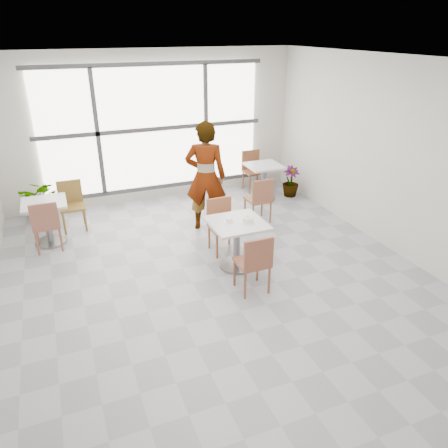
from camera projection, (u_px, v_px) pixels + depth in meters
name	position (u px, v px, depth m)	size (l,w,h in m)	color
floor	(216.00, 278.00, 6.28)	(7.00, 7.00, 0.00)	#9E9EA5
ceiling	(214.00, 60.00, 5.02)	(7.00, 7.00, 0.00)	white
wall_back	(153.00, 128.00, 8.60)	(6.00, 6.00, 0.00)	silver
wall_front	(413.00, 349.00, 2.71)	(6.00, 6.00, 0.00)	silver
wall_right	(394.00, 157.00, 6.68)	(7.00, 7.00, 0.00)	silver
window	(154.00, 129.00, 8.54)	(4.60, 0.07, 2.52)	white
main_table	(237.00, 236.00, 6.36)	(0.80, 0.80, 0.75)	silver
chair_near	(255.00, 261.00, 5.73)	(0.42, 0.42, 0.87)	brown
chair_far	(221.00, 221.00, 6.89)	(0.42, 0.42, 0.87)	#A25D3A
oatmeal_bowl	(248.00, 220.00, 6.24)	(0.21, 0.21, 0.10)	white
coffee_cup	(229.00, 220.00, 6.25)	(0.16, 0.13, 0.07)	white
person	(206.00, 177.00, 7.45)	(0.71, 0.47, 1.95)	black
bg_table_left	(46.00, 217.00, 7.10)	(0.70, 0.70, 0.75)	silver
bg_table_right	(264.00, 177.00, 8.97)	(0.70, 0.70, 0.75)	silver
bg_chair_left_near	(46.00, 223.00, 6.84)	(0.42, 0.42, 0.87)	brown
bg_chair_left_far	(71.00, 202.00, 7.66)	(0.42, 0.42, 0.87)	olive
bg_chair_right_near	(260.00, 197.00, 7.86)	(0.42, 0.42, 0.87)	brown
bg_chair_right_far	(252.00, 168.00, 9.52)	(0.42, 0.42, 0.87)	brown
plant_left	(43.00, 200.00, 7.94)	(0.76, 0.65, 0.84)	#3E783D
plant_right	(291.00, 181.00, 9.20)	(0.36, 0.36, 0.65)	#3F7A40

